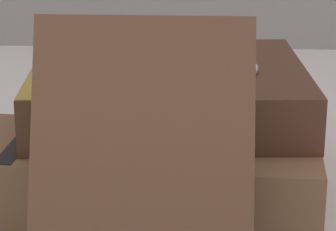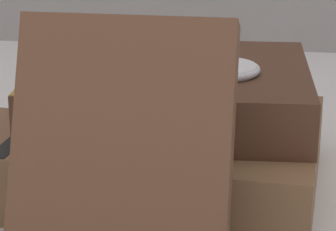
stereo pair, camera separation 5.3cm
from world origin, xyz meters
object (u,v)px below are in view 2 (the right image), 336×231
object	(u,v)px
book_flat_bottom	(166,155)
reading_glasses	(184,106)
book_flat_top	(165,91)
book_leaning_front	(122,160)
pocket_watch	(222,69)

from	to	relation	value
book_flat_bottom	reading_glasses	bearing A→B (deg)	96.88
book_flat_top	book_leaning_front	xyz separation A→B (m)	(-0.00, -0.14, 0.00)
book_flat_bottom	reading_glasses	xyz separation A→B (m)	(-0.01, 0.18, -0.02)
book_flat_bottom	reading_glasses	size ratio (longest dim) A/B	1.80
book_flat_top	book_leaning_front	distance (m)	0.14
book_flat_bottom	book_flat_top	bearing A→B (deg)	103.39
book_flat_bottom	book_flat_top	distance (m)	0.04
book_leaning_front	pocket_watch	distance (m)	0.14
book_leaning_front	reading_glasses	distance (m)	0.31
book_flat_bottom	pocket_watch	distance (m)	0.07
reading_glasses	book_flat_top	bearing A→B (deg)	-100.07
book_flat_bottom	book_leaning_front	distance (m)	0.13
book_flat_top	reading_glasses	size ratio (longest dim) A/B	1.72
pocket_watch	book_flat_bottom	bearing A→B (deg)	-175.16
book_leaning_front	pocket_watch	bearing A→B (deg)	71.14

